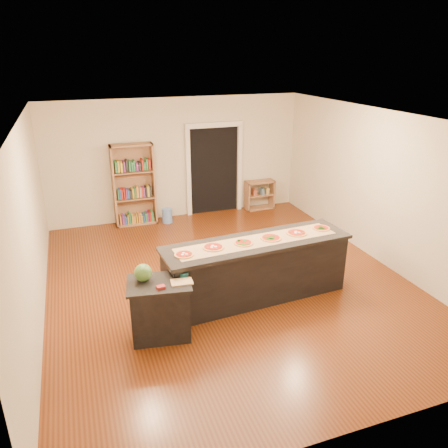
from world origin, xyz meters
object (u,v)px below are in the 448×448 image
object	(u,v)px
kitchen_island	(256,269)
side_counter	(160,309)
low_shelf	(260,195)
watermelon	(143,273)
waste_bin	(167,216)
bookshelf	(134,185)

from	to	relation	value
kitchen_island	side_counter	distance (m)	1.74
kitchen_island	low_shelf	size ratio (longest dim) A/B	4.16
side_counter	low_shelf	world-z (taller)	side_counter
side_counter	watermelon	world-z (taller)	watermelon
side_counter	watermelon	xyz separation A→B (m)	(-0.18, 0.11, 0.54)
kitchen_island	side_counter	world-z (taller)	kitchen_island
low_shelf	waste_bin	distance (m)	2.44
bookshelf	waste_bin	distance (m)	1.04
bookshelf	low_shelf	xyz separation A→B (m)	(3.12, 0.01, -0.57)
watermelon	low_shelf	bearing A→B (deg)	49.91
waste_bin	kitchen_island	bearing A→B (deg)	-80.47
side_counter	watermelon	size ratio (longest dim) A/B	3.52
low_shelf	watermelon	world-z (taller)	watermelon
kitchen_island	waste_bin	size ratio (longest dim) A/B	8.85
waste_bin	watermelon	world-z (taller)	watermelon
side_counter	waste_bin	world-z (taller)	side_counter
kitchen_island	bookshelf	size ratio (longest dim) A/B	1.62
low_shelf	waste_bin	xyz separation A→B (m)	(-2.43, -0.18, -0.19)
bookshelf	waste_bin	size ratio (longest dim) A/B	5.45
watermelon	side_counter	bearing A→B (deg)	-31.48
side_counter	low_shelf	size ratio (longest dim) A/B	1.18
side_counter	low_shelf	bearing A→B (deg)	61.16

